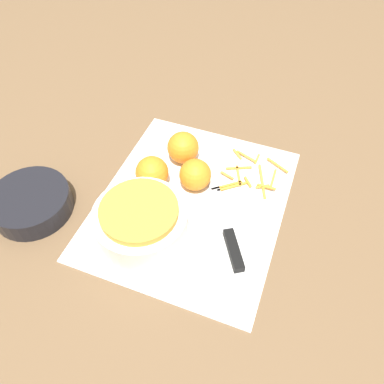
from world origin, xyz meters
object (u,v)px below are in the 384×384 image
object	(u,v)px
bowl_dark	(31,202)
orange_right	(152,172)
bowl_speckled	(141,223)
orange_back	(195,175)
knife	(230,239)
orange_left	(183,147)

from	to	relation	value
bowl_dark	orange_right	size ratio (longest dim) A/B	2.28
bowl_speckled	orange_back	distance (m)	0.17
orange_right	knife	bearing A→B (deg)	-112.16
knife	bowl_speckled	bearing A→B (deg)	76.15
bowl_dark	orange_right	xyz separation A→B (m)	(0.15, -0.21, 0.02)
knife	orange_left	distance (m)	0.24
bowl_speckled	orange_back	xyz separation A→B (m)	(0.16, -0.05, -0.01)
bowl_speckled	orange_left	xyz separation A→B (m)	(0.23, 0.01, -0.01)
knife	orange_left	size ratio (longest dim) A/B	2.77
orange_right	bowl_dark	bearing A→B (deg)	125.90
bowl_dark	orange_back	distance (m)	0.34
bowl_speckled	knife	distance (m)	0.17
orange_left	orange_right	world-z (taller)	orange_left
orange_left	orange_right	bearing A→B (deg)	160.24
bowl_speckled	orange_back	bearing A→B (deg)	-16.95
knife	orange_back	size ratio (longest dim) A/B	2.91
bowl_speckled	orange_right	world-z (taller)	bowl_speckled
bowl_dark	knife	distance (m)	0.41
bowl_speckled	orange_right	distance (m)	0.14
orange_right	orange_back	size ratio (longest dim) A/B	1.03
knife	orange_back	xyz separation A→B (m)	(0.11, 0.11, 0.03)
bowl_dark	orange_right	distance (m)	0.26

